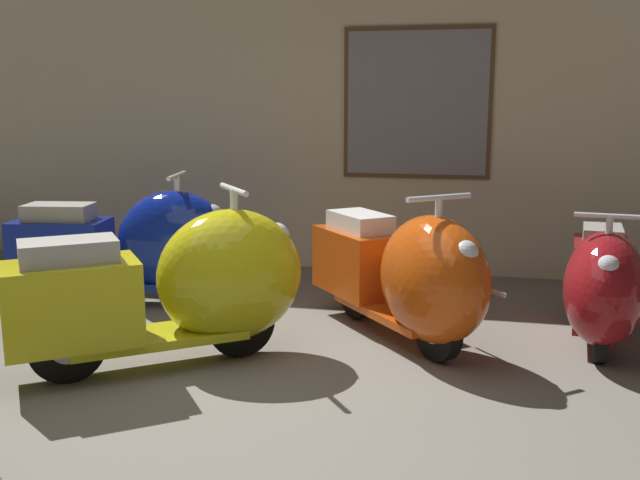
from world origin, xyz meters
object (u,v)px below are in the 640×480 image
(scooter_0, at_px, (140,246))
(scooter_2, at_px, (408,275))
(scooter_3, at_px, (602,284))
(scooter_1, at_px, (185,286))

(scooter_0, xyz_separation_m, scooter_2, (2.24, -0.49, -0.00))
(scooter_3, bearing_deg, scooter_0, -86.81)
(scooter_0, xyz_separation_m, scooter_1, (0.89, -1.17, 0.02))
(scooter_0, bearing_deg, scooter_1, -61.54)
(scooter_1, distance_m, scooter_2, 1.51)
(scooter_2, relative_size, scooter_3, 1.04)
(scooter_2, xyz_separation_m, scooter_3, (1.30, 0.25, -0.05))
(scooter_0, bearing_deg, scooter_2, -21.23)
(scooter_0, height_order, scooter_3, scooter_0)
(scooter_1, distance_m, scooter_3, 2.81)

